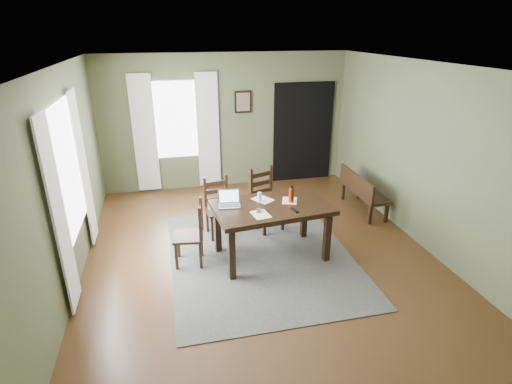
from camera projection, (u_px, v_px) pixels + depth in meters
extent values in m
cube|color=#492C16|center=(261.00, 256.00, 5.92)|extent=(5.00, 6.00, 0.01)
cube|color=#525B3B|center=(226.00, 122.00, 8.10)|extent=(5.00, 0.02, 2.70)
cube|color=#525B3B|center=(366.00, 312.00, 2.70)|extent=(5.00, 0.02, 2.70)
cube|color=#525B3B|center=(63.00, 185.00, 4.88)|extent=(0.02, 6.00, 2.70)
cube|color=#525B3B|center=(424.00, 157.00, 5.92)|extent=(0.02, 6.00, 2.70)
cube|color=white|center=(262.00, 65.00, 4.88)|extent=(5.00, 6.00, 0.02)
cube|color=#474747|center=(261.00, 255.00, 5.91)|extent=(2.60, 3.20, 0.01)
cube|color=black|center=(272.00, 207.00, 5.61)|extent=(1.71, 1.14, 0.06)
cube|color=black|center=(272.00, 211.00, 5.63)|extent=(1.52, 0.95, 0.05)
cube|color=black|center=(232.00, 256.00, 5.23)|extent=(0.09, 0.09, 0.69)
cube|color=black|center=(218.00, 230.00, 5.89)|extent=(0.09, 0.09, 0.69)
cube|color=black|center=(327.00, 239.00, 5.66)|extent=(0.09, 0.09, 0.69)
cube|color=black|center=(304.00, 217.00, 6.32)|extent=(0.09, 0.09, 0.69)
cube|color=black|center=(188.00, 236.00, 5.57)|extent=(0.46, 0.46, 0.04)
cube|color=black|center=(179.00, 245.00, 5.79)|extent=(0.04, 0.04, 0.40)
cube|color=black|center=(202.00, 244.00, 5.82)|extent=(0.04, 0.04, 0.40)
cube|color=black|center=(176.00, 257.00, 5.48)|extent=(0.04, 0.04, 0.40)
cube|color=black|center=(201.00, 256.00, 5.51)|extent=(0.04, 0.04, 0.40)
cube|color=black|center=(201.00, 213.00, 5.64)|extent=(0.05, 0.05, 0.51)
cube|color=black|center=(200.00, 225.00, 5.32)|extent=(0.05, 0.05, 0.51)
cube|color=black|center=(201.00, 228.00, 5.53)|extent=(0.07, 0.30, 0.07)
cube|color=black|center=(201.00, 219.00, 5.48)|extent=(0.07, 0.30, 0.07)
cube|color=black|center=(200.00, 210.00, 5.43)|extent=(0.07, 0.30, 0.07)
cube|color=black|center=(219.00, 211.00, 6.34)|extent=(0.46, 0.46, 0.04)
cube|color=black|center=(212.00, 229.00, 6.23)|extent=(0.04, 0.04, 0.40)
cube|color=black|center=(207.00, 220.00, 6.52)|extent=(0.04, 0.04, 0.40)
cube|color=black|center=(233.00, 226.00, 6.33)|extent=(0.04, 0.04, 0.40)
cube|color=black|center=(227.00, 217.00, 6.62)|extent=(0.04, 0.04, 0.40)
cube|color=black|center=(205.00, 193.00, 6.34)|extent=(0.05, 0.05, 0.51)
cube|color=black|center=(226.00, 190.00, 6.45)|extent=(0.05, 0.05, 0.51)
cube|color=black|center=(216.00, 199.00, 6.45)|extent=(0.30, 0.06, 0.07)
cube|color=black|center=(216.00, 191.00, 6.40)|extent=(0.30, 0.06, 0.07)
cube|color=black|center=(216.00, 183.00, 6.35)|extent=(0.30, 0.06, 0.07)
cube|color=black|center=(268.00, 203.00, 6.53)|extent=(0.57, 0.57, 0.04)
cube|color=black|center=(264.00, 223.00, 6.39)|extent=(0.05, 0.05, 0.44)
cube|color=black|center=(252.00, 215.00, 6.67)|extent=(0.05, 0.05, 0.44)
cube|color=black|center=(283.00, 218.00, 6.57)|extent=(0.05, 0.05, 0.44)
cube|color=black|center=(270.00, 210.00, 6.85)|extent=(0.05, 0.05, 0.44)
cube|color=black|center=(251.00, 185.00, 6.48)|extent=(0.06, 0.06, 0.55)
cube|color=black|center=(270.00, 181.00, 6.67)|extent=(0.06, 0.06, 0.55)
cube|color=black|center=(261.00, 191.00, 6.63)|extent=(0.32, 0.13, 0.07)
cube|color=black|center=(261.00, 183.00, 6.58)|extent=(0.32, 0.13, 0.07)
cube|color=black|center=(261.00, 175.00, 6.52)|extent=(0.32, 0.13, 0.07)
cube|color=black|center=(365.00, 191.00, 7.25)|extent=(0.41, 1.27, 0.05)
cube|color=black|center=(386.00, 213.00, 6.87)|extent=(0.05, 0.05, 0.35)
cube|color=black|center=(370.00, 214.00, 6.81)|extent=(0.05, 0.05, 0.35)
cube|color=black|center=(358.00, 190.00, 7.85)|extent=(0.05, 0.05, 0.35)
cube|color=black|center=(343.00, 191.00, 7.78)|extent=(0.05, 0.05, 0.35)
cube|color=black|center=(356.00, 182.00, 7.14)|extent=(0.05, 1.27, 0.31)
cube|color=#B7B7BC|center=(230.00, 206.00, 5.56)|extent=(0.33, 0.24, 0.02)
cube|color=#B7B7BC|center=(229.00, 196.00, 5.63)|extent=(0.31, 0.08, 0.20)
cube|color=silver|center=(229.00, 196.00, 5.62)|extent=(0.27, 0.07, 0.17)
cube|color=#3F3F42|center=(230.00, 205.00, 5.55)|extent=(0.27, 0.15, 0.00)
cube|color=#3F3F42|center=(259.00, 211.00, 5.39)|extent=(0.09, 0.11, 0.03)
cube|color=black|center=(294.00, 210.00, 5.43)|extent=(0.08, 0.16, 0.02)
cylinder|color=silver|center=(259.00, 197.00, 5.70)|extent=(0.07, 0.07, 0.13)
cylinder|color=#B0330D|center=(291.00, 195.00, 5.65)|extent=(0.09, 0.09, 0.22)
cylinder|color=black|center=(292.00, 186.00, 5.60)|extent=(0.05, 0.05, 0.04)
cube|color=white|center=(263.00, 200.00, 5.78)|extent=(0.34, 0.36, 0.00)
cube|color=white|center=(290.00, 201.00, 5.74)|extent=(0.28, 0.32, 0.00)
cube|color=white|center=(261.00, 214.00, 5.32)|extent=(0.26, 0.31, 0.00)
cube|color=white|center=(67.00, 172.00, 5.03)|extent=(0.01, 1.30, 1.70)
cube|color=white|center=(176.00, 120.00, 7.83)|extent=(1.00, 0.01, 1.50)
cube|color=silver|center=(59.00, 217.00, 4.39)|extent=(0.03, 0.48, 2.30)
cube|color=silver|center=(84.00, 169.00, 5.87)|extent=(0.03, 0.48, 2.30)
cube|color=silver|center=(145.00, 135.00, 7.77)|extent=(0.44, 0.03, 2.30)
cube|color=silver|center=(208.00, 131.00, 8.02)|extent=(0.44, 0.03, 2.30)
cube|color=black|center=(243.00, 102.00, 7.99)|extent=(0.34, 0.03, 0.44)
cube|color=brown|center=(243.00, 102.00, 7.98)|extent=(0.27, 0.01, 0.36)
cube|color=black|center=(303.00, 133.00, 8.53)|extent=(1.30, 0.03, 2.10)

